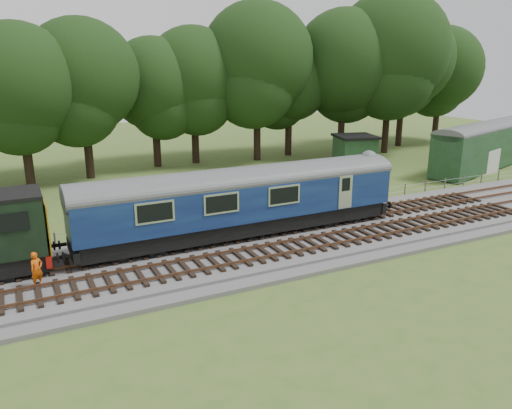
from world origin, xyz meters
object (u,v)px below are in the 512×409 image
dmu_railcar (242,196)px  caravan (477,161)px  worker (37,269)px  parked_coach (487,143)px

dmu_railcar → caravan: size_ratio=4.29×
worker → parked_coach: bearing=-18.5°
dmu_railcar → parked_coach: bearing=15.2°
worker → parked_coach: (39.07, 9.74, 1.24)m
parked_coach → caravan: (-2.35, -1.13, -1.34)m
dmu_railcar → caravan: 27.01m
parked_coach → caravan: 2.93m
dmu_railcar → caravan: (26.15, 6.59, -1.58)m
caravan → dmu_railcar: bearing=179.7°
worker → dmu_railcar: bearing=-21.7°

